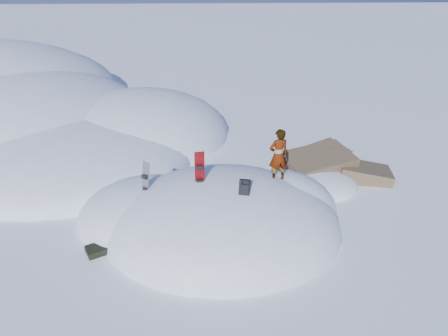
{
  "coord_description": "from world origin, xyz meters",
  "views": [
    {
      "loc": [
        -0.34,
        -10.78,
        7.39
      ],
      "look_at": [
        0.05,
        0.3,
        1.82
      ],
      "focal_mm": 35.0,
      "sensor_mm": 36.0,
      "label": 1
    }
  ],
  "objects_px": {
    "snowboard_red": "(200,176)",
    "snowboard_dark": "(145,184)",
    "backpack": "(245,187)",
    "person": "(278,155)"
  },
  "relations": [
    {
      "from": "snowboard_red",
      "to": "snowboard_dark",
      "type": "xyz_separation_m",
      "value": [
        -1.6,
        0.21,
        -0.35
      ]
    },
    {
      "from": "backpack",
      "to": "snowboard_dark",
      "type": "bearing_deg",
      "value": 173.9
    },
    {
      "from": "snowboard_dark",
      "to": "backpack",
      "type": "distance_m",
      "value": 2.98
    },
    {
      "from": "snowboard_red",
      "to": "backpack",
      "type": "bearing_deg",
      "value": -41.13
    },
    {
      "from": "snowboard_dark",
      "to": "person",
      "type": "xyz_separation_m",
      "value": [
        3.89,
        0.25,
        0.73
      ]
    },
    {
      "from": "snowboard_dark",
      "to": "person",
      "type": "relative_size",
      "value": 0.82
    },
    {
      "from": "backpack",
      "to": "snowboard_red",
      "type": "bearing_deg",
      "value": 161.82
    },
    {
      "from": "snowboard_dark",
      "to": "backpack",
      "type": "height_order",
      "value": "snowboard_dark"
    },
    {
      "from": "snowboard_dark",
      "to": "person",
      "type": "height_order",
      "value": "person"
    },
    {
      "from": "snowboard_red",
      "to": "snowboard_dark",
      "type": "relative_size",
      "value": 1.12
    }
  ]
}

